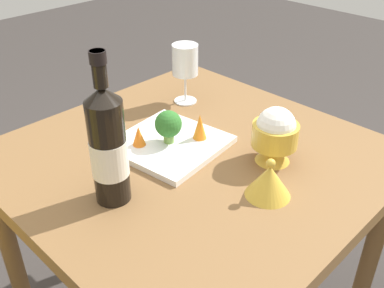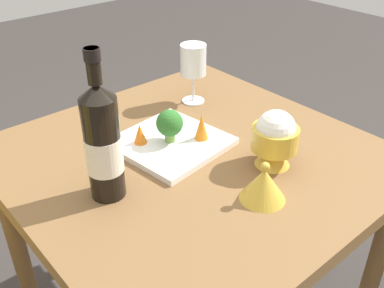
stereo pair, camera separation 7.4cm
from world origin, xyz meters
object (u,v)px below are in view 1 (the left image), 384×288
wine_bottle (109,147)px  rice_bowl (275,134)px  serving_plate (169,144)px  carrot_garnish_right (200,126)px  broccoli_floret (168,125)px  wine_glass (185,61)px  carrot_garnish_left (139,136)px  rice_bowl_lid (268,181)px

wine_bottle → rice_bowl: (0.36, -0.16, -0.06)m
serving_plate → carrot_garnish_right: 0.09m
serving_plate → carrot_garnish_right: bearing=-34.7°
broccoli_floret → rice_bowl: bearing=-58.9°
wine_glass → rice_bowl: size_ratio=1.26×
broccoli_floret → carrot_garnish_left: (-0.06, 0.04, -0.02)m
serving_plate → carrot_garnish_left: (-0.07, 0.04, 0.03)m
wine_glass → serving_plate: bearing=-143.7°
rice_bowl_lid → rice_bowl: bearing=31.1°
serving_plate → broccoli_floret: bearing=-143.2°
rice_bowl_lid → serving_plate: rice_bowl_lid is taller
rice_bowl → broccoli_floret: rice_bowl is taller
serving_plate → wine_glass: bearing=36.3°
wine_glass → broccoli_floret: wine_glass is taller
broccoli_floret → wine_glass: bearing=36.3°
broccoli_floret → serving_plate: bearing=36.8°
carrot_garnish_left → wine_glass: bearing=22.6°
wine_glass → carrot_garnish_right: (-0.15, -0.20, -0.08)m
rice_bowl → broccoli_floret: size_ratio=1.65×
wine_glass → broccoli_floret: size_ratio=2.09×
rice_bowl_lid → serving_plate: size_ratio=0.36×
rice_bowl_lid → serving_plate: 0.30m
serving_plate → carrot_garnish_left: 0.08m
serving_plate → broccoli_floret: 0.06m
wine_glass → rice_bowl: wine_glass is taller
wine_glass → carrot_garnish_left: wine_glass is taller
wine_bottle → wine_glass: wine_bottle is taller
broccoli_floret → carrot_garnish_left: bearing=145.1°
broccoli_floret → carrot_garnish_left: 0.08m
carrot_garnish_left → broccoli_floret: bearing=-34.9°
carrot_garnish_right → wine_bottle: bearing=-175.0°
wine_glass → serving_plate: (-0.21, -0.15, -0.12)m
carrot_garnish_right → wine_glass: bearing=53.9°
serving_plate → wine_bottle: bearing=-162.6°
broccoli_floret → carrot_garnish_right: size_ratio=1.27×
rice_bowl → rice_bowl_lid: 0.14m
rice_bowl → carrot_garnish_right: bearing=110.1°
carrot_garnish_left → wine_bottle: bearing=-145.5°
rice_bowl_lid → carrot_garnish_right: 0.26m
wine_glass → carrot_garnish_right: wine_glass is taller
rice_bowl → carrot_garnish_left: size_ratio=2.74×
wine_glass → serving_plate: wine_glass is taller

